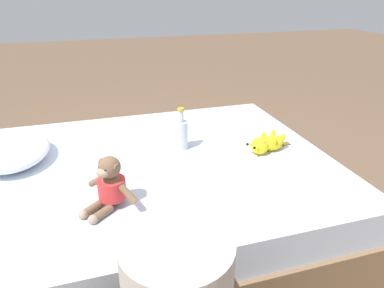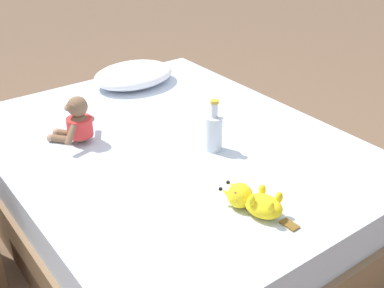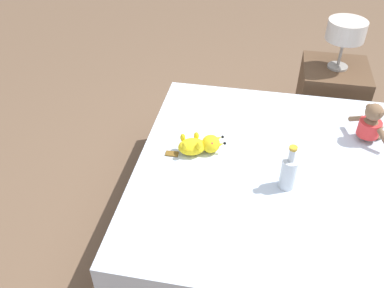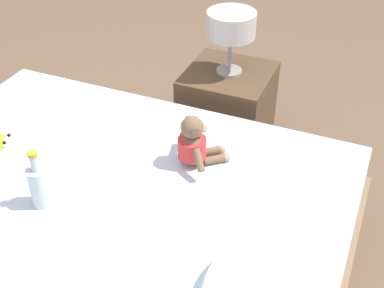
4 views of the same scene
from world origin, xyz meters
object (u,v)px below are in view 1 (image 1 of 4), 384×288
(pillow, at_px, (13,150))
(plush_yellow_creature, at_px, (267,144))
(plush_monkey, at_px, (110,186))
(bedside_lamp, at_px, (177,270))
(glass_bottle, at_px, (181,134))
(bed, at_px, (157,197))

(pillow, bearing_deg, plush_yellow_creature, -102.05)
(plush_monkey, distance_m, bedside_lamp, 0.79)
(plush_monkey, height_order, plush_yellow_creature, plush_monkey)
(plush_yellow_creature, height_order, glass_bottle, glass_bottle)
(bed, distance_m, bedside_lamp, 1.24)
(bedside_lamp, bearing_deg, bed, -7.86)
(pillow, xyz_separation_m, glass_bottle, (-0.12, -0.92, 0.03))
(pillow, distance_m, bedside_lamp, 1.48)
(bed, relative_size, glass_bottle, 7.91)
(bed, bearing_deg, bedside_lamp, 172.14)
(pillow, relative_size, plush_yellow_creature, 1.61)
(plush_yellow_creature, bearing_deg, plush_monkey, 107.66)
(plush_monkey, relative_size, bedside_lamp, 0.75)
(plush_monkey, bearing_deg, plush_yellow_creature, -72.34)
(pillow, relative_size, bedside_lamp, 1.51)
(plush_monkey, height_order, bedside_lamp, bedside_lamp)
(plush_monkey, bearing_deg, glass_bottle, -43.50)
(plush_yellow_creature, height_order, bedside_lamp, bedside_lamp)
(plush_yellow_creature, xyz_separation_m, glass_bottle, (0.18, 0.47, 0.05))
(bed, relative_size, plush_yellow_creature, 6.19)
(pillow, bearing_deg, plush_monkey, -140.92)
(bed, height_order, plush_yellow_creature, plush_yellow_creature)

